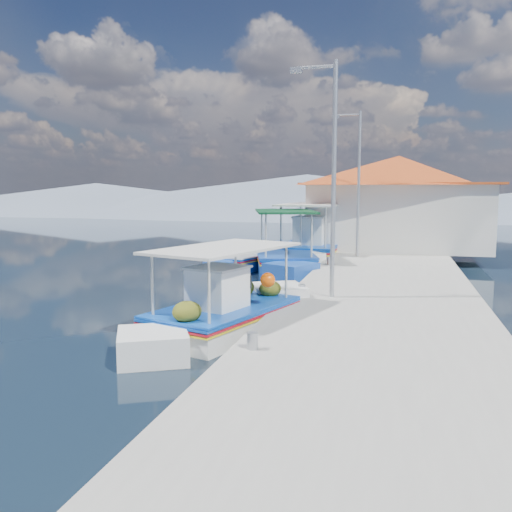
# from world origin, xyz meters

# --- Properties ---
(ground) EXTENTS (160.00, 160.00, 0.00)m
(ground) POSITION_xyz_m (0.00, 0.00, 0.00)
(ground) COLOR black
(ground) RESTS_ON ground
(quay) EXTENTS (5.00, 44.00, 0.50)m
(quay) POSITION_xyz_m (5.90, 6.00, 0.25)
(quay) COLOR #A2A097
(quay) RESTS_ON ground
(bollards) EXTENTS (0.20, 17.20, 0.30)m
(bollards) POSITION_xyz_m (3.80, 5.25, 0.65)
(bollards) COLOR #A5A8AD
(bollards) RESTS_ON quay
(main_caique) EXTENTS (3.27, 6.42, 2.22)m
(main_caique) POSITION_xyz_m (2.39, -0.26, 0.43)
(main_caique) COLOR white
(main_caique) RESTS_ON ground
(caique_green_canopy) EXTENTS (3.55, 7.02, 2.74)m
(caique_green_canopy) POSITION_xyz_m (1.89, 9.18, 0.41)
(caique_green_canopy) COLOR #1C4AA8
(caique_green_canopy) RESTS_ON ground
(caique_blue_hull) EXTENTS (2.65, 5.10, 0.95)m
(caique_blue_hull) POSITION_xyz_m (0.11, 9.45, 0.26)
(caique_blue_hull) COLOR #1C4AA8
(caique_blue_hull) RESTS_ON ground
(caique_far) EXTENTS (2.71, 8.43, 2.95)m
(caique_far) POSITION_xyz_m (2.44, 12.46, 0.55)
(caique_far) COLOR white
(caique_far) RESTS_ON ground
(harbor_building) EXTENTS (10.49, 10.49, 4.40)m
(harbor_building) POSITION_xyz_m (6.20, 15.00, 2.78)
(harbor_building) COLOR silver
(harbor_building) RESTS_ON quay
(lamp_post_near) EXTENTS (1.21, 0.14, 6.00)m
(lamp_post_near) POSITION_xyz_m (4.51, 2.00, 3.85)
(lamp_post_near) COLOR #A5A8AD
(lamp_post_near) RESTS_ON quay
(lamp_post_far) EXTENTS (1.21, 0.14, 6.00)m
(lamp_post_far) POSITION_xyz_m (4.51, 11.00, 3.85)
(lamp_post_far) COLOR #A5A8AD
(lamp_post_far) RESTS_ON quay
(mountain_ridge) EXTENTS (171.40, 96.00, 5.50)m
(mountain_ridge) POSITION_xyz_m (6.54, 56.00, 2.04)
(mountain_ridge) COLOR slate
(mountain_ridge) RESTS_ON ground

